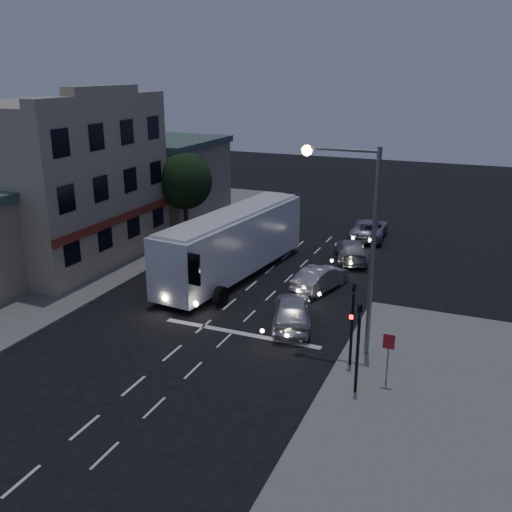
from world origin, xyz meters
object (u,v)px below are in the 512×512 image
at_px(traffic_signal_main, 352,315).
at_px(street_tree, 185,179).
at_px(car_sedan_b, 351,250).
at_px(car_sedan_c, 369,229).
at_px(car_sedan_a, 321,278).
at_px(streetlight, 359,228).
at_px(car_suv, 292,311).
at_px(regulatory_sign, 388,351).
at_px(tour_bus, 233,242).
at_px(traffic_signal_side, 358,338).

bearing_deg(traffic_signal_main, street_tree, 137.97).
distance_m(car_sedan_b, car_sedan_c, 5.60).
bearing_deg(street_tree, car_sedan_a, -26.56).
distance_m(car_sedan_a, streetlight, 9.12).
bearing_deg(car_sedan_c, car_suv, 84.72).
bearing_deg(car_sedan_a, regulatory_sign, 135.81).
bearing_deg(car_suv, streetlight, 136.94).
distance_m(tour_bus, regulatory_sign, 14.49).
xyz_separation_m(car_sedan_a, traffic_signal_side, (4.42, -10.18, 1.72)).
height_order(car_sedan_a, car_sedan_c, car_sedan_c).
bearing_deg(car_suv, car_sedan_a, -106.86).
bearing_deg(streetlight, car_sedan_b, 103.88).
xyz_separation_m(streetlight, street_tree, (-15.55, 12.82, -1.23)).
distance_m(traffic_signal_main, street_tree, 21.38).
bearing_deg(car_suv, regulatory_sign, 125.16).
bearing_deg(traffic_signal_side, tour_bus, 133.84).
distance_m(car_sedan_a, traffic_signal_main, 9.17).
relative_size(traffic_signal_main, traffic_signal_side, 1.00).
relative_size(car_sedan_b, traffic_signal_side, 1.15).
xyz_separation_m(tour_bus, street_tree, (-6.52, 5.82, 2.34)).
distance_m(car_suv, car_sedan_b, 11.06).
xyz_separation_m(regulatory_sign, streetlight, (-1.96, 2.44, 4.14)).
distance_m(car_sedan_b, street_tree, 13.00).
bearing_deg(regulatory_sign, car_suv, 142.89).
xyz_separation_m(car_sedan_a, street_tree, (-12.09, 6.04, 3.80)).
bearing_deg(car_sedan_b, street_tree, -20.22).
relative_size(car_sedan_b, traffic_signal_main, 1.15).
height_order(car_suv, car_sedan_c, car_suv).
height_order(tour_bus, car_sedan_a, tour_bus).
bearing_deg(car_sedan_a, streetlight, 132.41).
bearing_deg(car_suv, street_tree, -60.42).
height_order(streetlight, street_tree, streetlight).
bearing_deg(traffic_signal_main, traffic_signal_side, -70.51).
xyz_separation_m(car_sedan_a, traffic_signal_main, (3.72, -8.20, 1.72)).
height_order(traffic_signal_side, street_tree, street_tree).
height_order(car_sedan_a, street_tree, street_tree).
height_order(car_sedan_c, traffic_signal_side, traffic_signal_side).
relative_size(car_suv, car_sedan_c, 0.89).
relative_size(tour_bus, car_sedan_b, 2.81).
bearing_deg(car_sedan_c, regulatory_sign, 99.41).
bearing_deg(car_sedan_a, traffic_signal_side, 128.82).
relative_size(car_suv, traffic_signal_main, 1.12).
bearing_deg(traffic_signal_main, streetlight, 100.20).
height_order(regulatory_sign, street_tree, street_tree).
bearing_deg(street_tree, traffic_signal_side, -44.50).
bearing_deg(car_sedan_a, traffic_signal_main, 129.74).
height_order(car_suv, traffic_signal_side, traffic_signal_side).
bearing_deg(regulatory_sign, traffic_signal_main, 149.16).
xyz_separation_m(regulatory_sign, street_tree, (-17.51, 15.26, 2.90)).
relative_size(car_suv, street_tree, 0.74).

